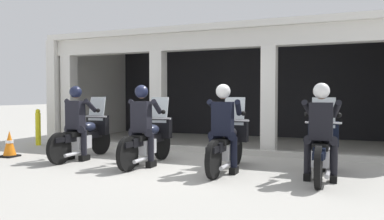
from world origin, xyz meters
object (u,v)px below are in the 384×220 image
at_px(police_officer_far_right, 321,123).
at_px(motorcycle_far_right, 322,148).
at_px(motorcycle_far_left, 85,135).
at_px(traffic_cone_flank, 10,144).
at_px(motorcycle_center_left, 149,139).
at_px(police_officer_center_right, 223,120).
at_px(police_officer_center_left, 142,118).
at_px(bollard_kerbside, 38,127).
at_px(motorcycle_center_right, 228,143).
at_px(police_officer_far_left, 76,116).

bearing_deg(police_officer_far_right, motorcycle_far_right, 96.93).
xyz_separation_m(motorcycle_far_left, traffic_cone_flank, (-1.68, -0.50, -0.21)).
height_order(motorcycle_center_left, police_officer_center_right, police_officer_center_right).
relative_size(motorcycle_far_right, traffic_cone_flank, 3.46).
height_order(police_officer_center_right, police_officer_far_right, same).
bearing_deg(police_officer_far_right, motorcycle_center_left, -178.21).
relative_size(police_officer_center_left, bollard_kerbside, 1.58).
distance_m(motorcycle_center_left, police_officer_far_right, 3.34).
relative_size(police_officer_center_left, traffic_cone_flank, 2.69).
bearing_deg(motorcycle_center_left, motorcycle_center_right, 2.75).
xyz_separation_m(motorcycle_far_left, police_officer_far_right, (4.94, -0.41, 0.44)).
distance_m(motorcycle_center_left, motorcycle_center_right, 1.65).
relative_size(motorcycle_far_left, police_officer_center_right, 1.29).
xyz_separation_m(police_officer_far_right, traffic_cone_flank, (-6.63, -0.09, -0.65)).
bearing_deg(police_officer_center_left, police_officer_center_right, 2.75).
bearing_deg(police_officer_far_left, motorcycle_center_left, 7.86).
bearing_deg(motorcycle_far_right, traffic_cone_flank, -169.59).
bearing_deg(police_officer_center_right, motorcycle_center_left, 172.68).
bearing_deg(motorcycle_far_right, police_officer_center_left, -168.38).
distance_m(police_officer_far_right, bollard_kerbside, 7.72).
relative_size(motorcycle_center_right, motorcycle_far_right, 1.00).
height_order(motorcycle_center_left, traffic_cone_flank, motorcycle_center_left).
xyz_separation_m(police_officer_center_left, police_officer_far_right, (3.30, -0.03, 0.00)).
relative_size(motorcycle_center_left, police_officer_center_right, 1.29).
relative_size(motorcycle_far_right, bollard_kerbside, 2.03).
height_order(police_officer_far_right, traffic_cone_flank, police_officer_far_right).
distance_m(motorcycle_far_right, traffic_cone_flank, 6.64).
relative_size(police_officer_far_left, motorcycle_far_right, 0.78).
bearing_deg(police_officer_center_left, police_officer_far_left, 179.47).
xyz_separation_m(police_officer_center_left, bollard_kerbside, (-4.23, 1.67, -0.44)).
bearing_deg(motorcycle_center_left, police_officer_center_right, -7.01).
relative_size(motorcycle_center_left, police_officer_center_left, 1.29).
distance_m(police_officer_center_left, traffic_cone_flank, 3.39).
bearing_deg(police_officer_far_left, motorcycle_far_left, 91.27).
xyz_separation_m(motorcycle_far_right, bollard_kerbside, (-7.52, 1.41, -0.00)).
relative_size(police_officer_far_left, police_officer_center_right, 1.00).
bearing_deg(police_officer_far_left, traffic_cone_flank, -171.06).
xyz_separation_m(police_officer_far_left, bollard_kerbside, (-2.58, 1.57, -0.44)).
relative_size(motorcycle_far_right, police_officer_far_right, 1.29).
xyz_separation_m(motorcycle_far_left, motorcycle_center_right, (3.30, -0.11, 0.00)).
bearing_deg(bollard_kerbside, police_officer_center_left, -21.52).
relative_size(police_officer_far_left, police_officer_center_left, 1.00).
bearing_deg(motorcycle_center_right, motorcycle_far_left, -179.20).
bearing_deg(police_officer_center_left, motorcycle_far_left, 169.84).
bearing_deg(motorcycle_center_right, motorcycle_far_right, 1.89).
bearing_deg(motorcycle_center_left, bollard_kerbside, 164.85).
height_order(police_officer_far_left, bollard_kerbside, police_officer_far_left).
bearing_deg(traffic_cone_flank, motorcycle_far_right, 3.23).
height_order(motorcycle_far_left, motorcycle_center_left, same).
xyz_separation_m(motorcycle_far_left, bollard_kerbside, (-2.58, 1.28, -0.00)).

